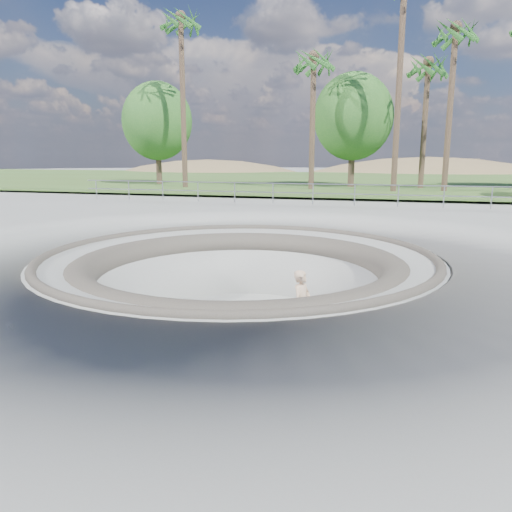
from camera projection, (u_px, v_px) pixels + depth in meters
The scene contains 13 objects.
ground at pixel (239, 255), 13.05m from camera, with size 180.00×180.00×0.00m, color gray.
skate_bowl at pixel (239, 322), 13.42m from camera, with size 14.00×14.00×4.10m.
grass_strip at pixel (352, 181), 45.08m from camera, with size 180.00×36.00×0.12m.
distant_hills at pixel (393, 226), 67.41m from camera, with size 103.20×45.00×28.60m.
safety_railing at pixel (313, 194), 24.23m from camera, with size 25.00×0.06×1.03m.
skateboard at pixel (301, 340), 12.11m from camera, with size 0.87×0.39×0.09m.
skater at pixel (302, 305), 11.93m from camera, with size 0.63×0.41×1.72m, color #D5AD89.
palm_a at pixel (181, 28), 33.18m from camera, with size 2.60×2.60×12.19m.
palm_b at pixel (314, 64), 31.79m from camera, with size 2.60×2.60×9.33m.
palm_d at pixel (428, 70), 32.77m from camera, with size 2.60×2.60×9.15m.
palm_e at pixel (455, 38), 29.88m from camera, with size 2.60×2.60×10.66m.
bushy_tree_left at pixel (157, 121), 38.32m from camera, with size 5.44×4.95×7.85m.
bushy_tree_mid at pixel (353, 117), 34.78m from camera, with size 5.53×5.03×7.98m.
Camera 1 is at (3.87, -12.19, 2.61)m, focal length 35.00 mm.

